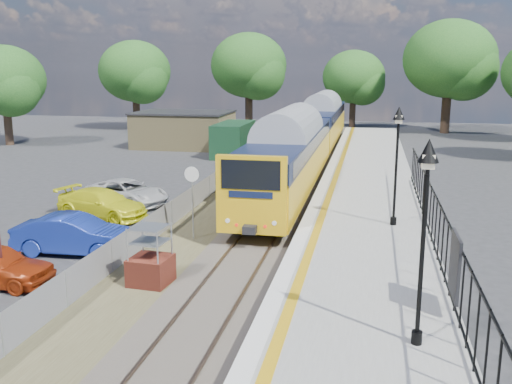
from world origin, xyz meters
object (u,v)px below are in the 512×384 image
(train, at_px, (310,133))
(speed_sign, at_px, (192,190))
(car_yellow, at_px, (102,204))
(car_white, at_px, (127,192))
(car_blue, at_px, (74,235))
(victorian_lamp_south, at_px, (426,195))
(victorian_lamp_north, at_px, (398,138))
(brick_plinth, at_px, (150,257))

(train, xyz_separation_m, speed_sign, (-2.67, -19.28, -0.23))
(car_yellow, distance_m, car_white, 2.67)
(car_blue, bearing_deg, car_yellow, 12.43)
(victorian_lamp_south, xyz_separation_m, train, (-5.50, 28.57, -1.96))
(car_white, bearing_deg, train, -8.90)
(victorian_lamp_north, bearing_deg, victorian_lamp_south, -88.85)
(train, bearing_deg, victorian_lamp_north, -74.07)
(victorian_lamp_north, height_order, car_white, victorian_lamp_north)
(victorian_lamp_south, xyz_separation_m, car_white, (-13.38, 14.55, -3.66))
(car_blue, bearing_deg, car_white, 6.84)
(train, distance_m, car_yellow, 18.56)
(brick_plinth, relative_size, car_yellow, 0.43)
(victorian_lamp_north, distance_m, car_blue, 12.78)
(train, bearing_deg, car_yellow, -115.48)
(victorian_lamp_north, distance_m, brick_plinth, 10.24)
(victorian_lamp_south, distance_m, victorian_lamp_north, 10.00)
(car_blue, height_order, car_yellow, car_blue)
(victorian_lamp_north, xyz_separation_m, car_yellow, (-13.25, 1.88, -3.63))
(victorian_lamp_south, height_order, brick_plinth, victorian_lamp_south)
(train, height_order, car_white, train)
(train, bearing_deg, car_white, -119.35)
(car_yellow, xyz_separation_m, car_white, (0.07, 2.67, -0.03))
(car_white, bearing_deg, car_yellow, -161.04)
(victorian_lamp_south, bearing_deg, brick_plinth, 151.92)
(victorian_lamp_south, bearing_deg, speed_sign, 131.34)
(victorian_lamp_north, bearing_deg, train, 105.93)
(victorian_lamp_south, relative_size, car_blue, 1.02)
(brick_plinth, relative_size, car_white, 0.43)
(victorian_lamp_north, relative_size, train, 0.11)
(speed_sign, bearing_deg, victorian_lamp_north, 8.56)
(train, bearing_deg, car_blue, -106.65)
(victorian_lamp_north, relative_size, car_white, 1.00)
(brick_plinth, xyz_separation_m, car_blue, (-4.03, 2.45, -0.21))
(victorian_lamp_north, distance_m, car_white, 14.42)
(car_yellow, bearing_deg, train, -9.64)
(victorian_lamp_north, xyz_separation_m, car_blue, (-11.83, -3.28, -3.55))
(brick_plinth, height_order, car_white, brick_plinth)
(speed_sign, bearing_deg, victorian_lamp_south, -45.22)
(victorian_lamp_north, distance_m, car_yellow, 13.87)
(brick_plinth, bearing_deg, train, 84.13)
(train, height_order, brick_plinth, train)
(victorian_lamp_south, relative_size, car_white, 1.00)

